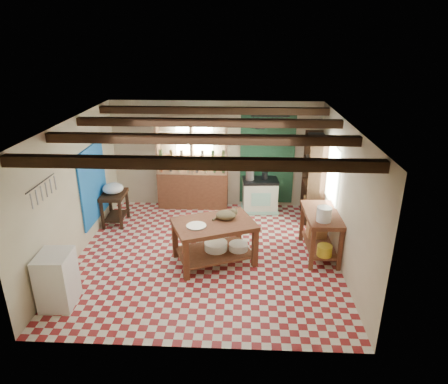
{
  "coord_description": "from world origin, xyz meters",
  "views": [
    {
      "loc": [
        0.67,
        -6.8,
        4.04
      ],
      "look_at": [
        0.31,
        0.3,
        1.21
      ],
      "focal_mm": 32.0,
      "sensor_mm": 36.0,
      "label": 1
    }
  ],
  "objects_px": {
    "white_cabinet": "(57,279)",
    "right_counter": "(320,234)",
    "prep_table": "(115,208)",
    "work_table": "(214,242)",
    "cat": "(226,215)",
    "stove": "(260,195)"
  },
  "relations": [
    {
      "from": "cat",
      "to": "stove",
      "type": "bearing_deg",
      "value": 39.69
    },
    {
      "from": "prep_table",
      "to": "right_counter",
      "type": "xyz_separation_m",
      "value": [
        4.38,
        -1.17,
        0.08
      ]
    },
    {
      "from": "right_counter",
      "to": "cat",
      "type": "distance_m",
      "value": 1.88
    },
    {
      "from": "cat",
      "to": "prep_table",
      "type": "bearing_deg",
      "value": 119.08
    },
    {
      "from": "white_cabinet",
      "to": "cat",
      "type": "relative_size",
      "value": 2.4
    },
    {
      "from": "work_table",
      "to": "right_counter",
      "type": "distance_m",
      "value": 2.06
    },
    {
      "from": "stove",
      "to": "cat",
      "type": "xyz_separation_m",
      "value": [
        -0.72,
        -2.24,
        0.5
      ]
    },
    {
      "from": "white_cabinet",
      "to": "right_counter",
      "type": "relative_size",
      "value": 0.72
    },
    {
      "from": "cat",
      "to": "work_table",
      "type": "bearing_deg",
      "value": -178.69
    },
    {
      "from": "white_cabinet",
      "to": "right_counter",
      "type": "height_order",
      "value": "white_cabinet"
    },
    {
      "from": "work_table",
      "to": "right_counter",
      "type": "xyz_separation_m",
      "value": [
        2.02,
        0.37,
        0.04
      ]
    },
    {
      "from": "stove",
      "to": "white_cabinet",
      "type": "distance_m",
      "value": 5.03
    },
    {
      "from": "stove",
      "to": "right_counter",
      "type": "distance_m",
      "value": 2.3
    },
    {
      "from": "prep_table",
      "to": "right_counter",
      "type": "relative_size",
      "value": 0.59
    },
    {
      "from": "prep_table",
      "to": "cat",
      "type": "relative_size",
      "value": 1.97
    },
    {
      "from": "work_table",
      "to": "prep_table",
      "type": "relative_size",
      "value": 1.97
    },
    {
      "from": "right_counter",
      "to": "prep_table",
      "type": "bearing_deg",
      "value": 163.4
    },
    {
      "from": "work_table",
      "to": "cat",
      "type": "relative_size",
      "value": 3.88
    },
    {
      "from": "stove",
      "to": "right_counter",
      "type": "xyz_separation_m",
      "value": [
        1.09,
        -2.02,
        0.04
      ]
    },
    {
      "from": "prep_table",
      "to": "stove",
      "type": "bearing_deg",
      "value": 12.71
    },
    {
      "from": "prep_table",
      "to": "work_table",
      "type": "bearing_deg",
      "value": -34.89
    },
    {
      "from": "prep_table",
      "to": "right_counter",
      "type": "height_order",
      "value": "right_counter"
    }
  ]
}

